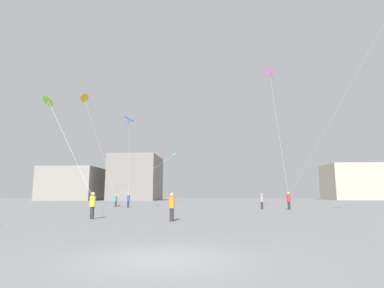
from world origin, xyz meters
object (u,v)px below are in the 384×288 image
object	(u,v)px
person_in_teal	(116,200)
building_right_hall	(366,182)
person_in_yellow	(93,204)
person_in_blue	(128,200)
kite_cobalt_delta	(129,120)
building_left_hall	(75,184)
building_centre_hall	(137,178)
person_in_orange	(172,206)
kite_amber_diamond	(84,98)
kite_lime_diamond	(49,102)
kite_magenta_delta	(270,74)
handbag_beside_flyer	(119,206)
person_in_red	(289,200)
kite_cyan_diamond	(173,155)
person_in_grey	(262,201)

from	to	relation	value
person_in_teal	building_right_hall	world-z (taller)	building_right_hall
person_in_yellow	person_in_blue	xyz separation A→B (m)	(-2.15, 17.75, 0.01)
person_in_blue	kite_cobalt_delta	xyz separation A→B (m)	(0.35, -2.24, 9.39)
building_left_hall	kite_cobalt_delta	bearing A→B (deg)	-61.56
person_in_yellow	kite_cobalt_delta	world-z (taller)	kite_cobalt_delta
building_right_hall	building_centre_hall	bearing A→B (deg)	-171.34
kite_cobalt_delta	building_left_hall	xyz separation A→B (m)	(-29.16, 53.84, -5.64)
person_in_orange	kite_amber_diamond	size ratio (longest dim) A/B	0.12
person_in_yellow	kite_lime_diamond	world-z (taller)	kite_lime_diamond
kite_magenta_delta	building_left_hall	bearing A→B (deg)	129.72
building_right_hall	handbag_beside_flyer	world-z (taller)	building_right_hall
kite_lime_diamond	building_left_hall	distance (m)	69.41
person_in_orange	kite_magenta_delta	bearing A→B (deg)	-32.86
person_in_red	kite_cobalt_delta	bearing A→B (deg)	150.20
kite_magenta_delta	kite_cyan_diamond	size ratio (longest dim) A/B	1.96
person_in_red	building_right_hall	xyz separation A→B (m)	(43.20, 67.71, 4.66)
person_in_orange	kite_cyan_diamond	size ratio (longest dim) A/B	0.22
kite_magenta_delta	kite_cyan_diamond	distance (m)	18.35
person_in_blue	kite_lime_diamond	bearing A→B (deg)	-148.23
kite_magenta_delta	person_in_orange	bearing A→B (deg)	-121.14
person_in_grey	kite_lime_diamond	xyz separation A→B (m)	(-19.10, -9.02, 8.30)
building_left_hall	building_centre_hall	bearing A→B (deg)	2.16
kite_cobalt_delta	person_in_grey	bearing A→B (deg)	-6.63
person_in_red	building_left_hall	size ratio (longest dim) A/B	0.10
person_in_blue	building_right_hall	xyz separation A→B (m)	(61.19, 63.24, 4.72)
kite_amber_diamond	person_in_yellow	bearing A→B (deg)	-64.88
person_in_grey	building_left_hall	xyz separation A→B (m)	(-44.11, 55.57, 3.77)
building_left_hall	handbag_beside_flyer	world-z (taller)	building_left_hall
kite_cyan_diamond	building_right_hall	xyz separation A→B (m)	(56.56, 55.48, -1.80)
kite_cyan_diamond	building_right_hall	size ratio (longest dim) A/B	0.30
person_in_orange	kite_cobalt_delta	distance (m)	20.62
kite_amber_diamond	handbag_beside_flyer	distance (m)	14.68
person_in_teal	kite_magenta_delta	bearing A→B (deg)	-67.22
person_in_yellow	handbag_beside_flyer	bearing A→B (deg)	-37.27
person_in_teal	building_centre_hall	bearing A→B (deg)	49.31
person_in_grey	kite_lime_diamond	bearing A→B (deg)	-39.48
building_left_hall	building_centre_hall	distance (m)	18.10
building_right_hall	person_in_teal	bearing A→B (deg)	-136.15
person_in_blue	person_in_grey	distance (m)	15.81
person_in_orange	kite_cyan_diamond	world-z (taller)	kite_cyan_diamond
person_in_teal	kite_cobalt_delta	world-z (taller)	kite_cobalt_delta
person_in_yellow	building_centre_hall	size ratio (longest dim) A/B	0.10
person_in_blue	kite_lime_diamond	world-z (taller)	kite_lime_diamond
person_in_grey	kite_cyan_diamond	bearing A→B (deg)	-112.49
kite_amber_diamond	building_left_hall	world-z (taller)	kite_amber_diamond
person_in_teal	handbag_beside_flyer	size ratio (longest dim) A/B	4.94
person_in_grey	kite_cyan_diamond	distance (m)	17.16
handbag_beside_flyer	kite_cyan_diamond	bearing A→B (deg)	39.34
person_in_teal	person_in_red	distance (m)	21.31
kite_magenta_delta	kite_amber_diamond	bearing A→B (deg)	170.67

